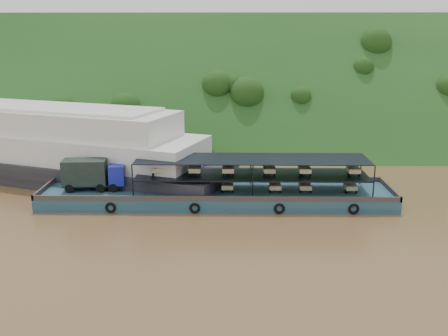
{
  "coord_description": "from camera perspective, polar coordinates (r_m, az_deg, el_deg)",
  "views": [
    {
      "loc": [
        -1.28,
        -46.32,
        16.45
      ],
      "look_at": [
        -2.0,
        3.0,
        3.2
      ],
      "focal_mm": 40.0,
      "sensor_mm": 36.0,
      "label": 1
    }
  ],
  "objects": [
    {
      "name": "ground",
      "position": [
        49.17,
        2.29,
        -4.52
      ],
      "size": [
        160.0,
        160.0,
        0.0
      ],
      "primitive_type": "plane",
      "color": "brown",
      "rests_on": "ground"
    },
    {
      "name": "cargo_barge",
      "position": [
        50.47,
        -1.68,
        -2.7
      ],
      "size": [
        35.0,
        7.18,
        4.54
      ],
      "color": "#16414F",
      "rests_on": "ground"
    },
    {
      "name": "hillside",
      "position": [
        83.96,
        1.7,
        3.73
      ],
      "size": [
        140.0,
        39.6,
        39.6
      ],
      "primitive_type": "cube",
      "rotation": [
        0.79,
        0.0,
        0.0
      ],
      "color": "#173C15",
      "rests_on": "ground"
    },
    {
      "name": "passenger_ferry",
      "position": [
        61.74,
        -18.6,
        2.29
      ],
      "size": [
        42.92,
        23.86,
        8.47
      ],
      "rotation": [
        0.0,
        0.0,
        -0.34
      ],
      "color": "black",
      "rests_on": "ground"
    }
  ]
}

